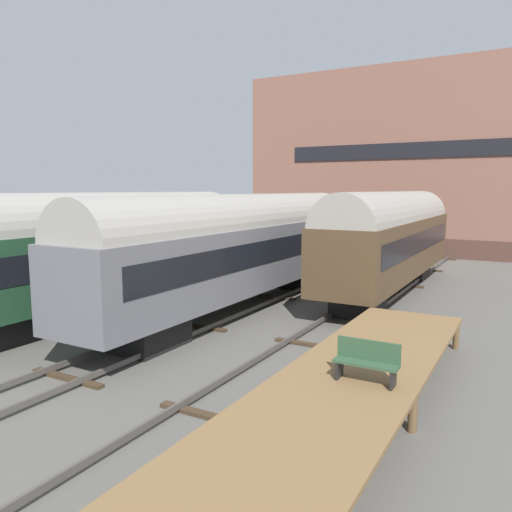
{
  "coord_description": "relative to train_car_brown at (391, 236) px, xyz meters",
  "views": [
    {
      "loc": [
        10.95,
        -11.87,
        5.18
      ],
      "look_at": [
        0.0,
        7.56,
        2.2
      ],
      "focal_mm": 35.0,
      "sensor_mm": 36.0,
      "label": 1
    }
  ],
  "objects": [
    {
      "name": "train_car_green",
      "position": [
        -9.34,
        -9.54,
        -0.03
      ],
      "size": [
        3.01,
        15.02,
        5.06
      ],
      "color": "black",
      "rests_on": "ground"
    },
    {
      "name": "warehouse_building",
      "position": [
        -2.31,
        20.2,
        4.51
      ],
      "size": [
        28.13,
        10.93,
        14.8
      ],
      "color": "#4F342A",
      "rests_on": "ground"
    },
    {
      "name": "track_right",
      "position": [
        0.0,
        -12.93,
        -2.75
      ],
      "size": [
        2.6,
        60.0,
        0.26
      ],
      "color": "#4C4742",
      "rests_on": "ground"
    },
    {
      "name": "station_platform",
      "position": [
        2.85,
        -14.31,
        -1.94
      ],
      "size": [
        3.06,
        13.23,
        1.02
      ],
      "color": "brown",
      "rests_on": "ground"
    },
    {
      "name": "ground_plane",
      "position": [
        -4.67,
        -12.93,
        -2.89
      ],
      "size": [
        200.0,
        200.0,
        0.0
      ],
      "primitive_type": "plane",
      "color": "#56544F"
    },
    {
      "name": "train_car_brown",
      "position": [
        0.0,
        0.0,
        0.0
      ],
      "size": [
        2.94,
        15.15,
        5.09
      ],
      "color": "black",
      "rests_on": "ground"
    },
    {
      "name": "track_left",
      "position": [
        -9.34,
        -12.93,
        -2.75
      ],
      "size": [
        2.6,
        60.0,
        0.26
      ],
      "color": "#4C4742",
      "rests_on": "ground"
    },
    {
      "name": "bench",
      "position": [
        3.26,
        -14.53,
        -1.38
      ],
      "size": [
        1.4,
        0.4,
        0.91
      ],
      "color": "#2D4C33",
      "rests_on": "station_platform"
    },
    {
      "name": "track_middle",
      "position": [
        -4.67,
        -12.93,
        -2.75
      ],
      "size": [
        2.6,
        60.0,
        0.26
      ],
      "color": "#4C4742",
      "rests_on": "ground"
    },
    {
      "name": "train_car_grey",
      "position": [
        -4.67,
        -6.57,
        -0.03
      ],
      "size": [
        2.84,
        18.62,
        4.99
      ],
      "color": "black",
      "rests_on": "ground"
    }
  ]
}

